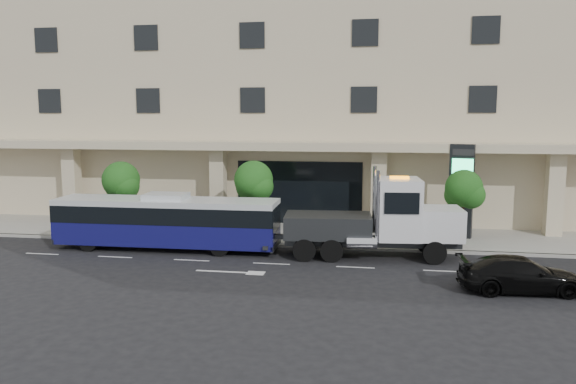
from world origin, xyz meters
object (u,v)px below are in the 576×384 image
signage_pylon (461,190)px  city_bus (167,221)px  tow_truck (380,221)px  black_sedan (521,274)px

signage_pylon → city_bus: bearing=-144.9°
tow_truck → black_sedan: size_ratio=2.01×
city_bus → tow_truck: (11.15, 0.05, 0.32)m
city_bus → black_sedan: 17.38m
tow_truck → signage_pylon: size_ratio=1.87×
signage_pylon → black_sedan: bearing=-65.4°
city_bus → signage_pylon: 16.41m
tow_truck → signage_pylon: (4.48, 4.79, 1.00)m
black_sedan → signage_pylon: size_ratio=0.93×
city_bus → black_sedan: (16.74, -4.59, -0.81)m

